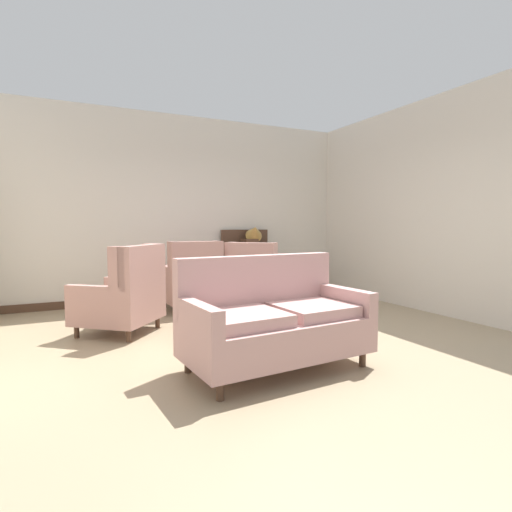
{
  "coord_description": "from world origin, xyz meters",
  "views": [
    {
      "loc": [
        -1.89,
        -3.78,
        1.25
      ],
      "look_at": [
        0.24,
        0.64,
        0.89
      ],
      "focal_mm": 28.5,
      "sensor_mm": 36.0,
      "label": 1
    }
  ],
  "objects_px": {
    "armchair_beside_settee": "(125,296)",
    "settee": "(274,322)",
    "porcelain_vase": "(237,284)",
    "coffee_table": "(240,303)",
    "side_table": "(300,291)",
    "gramophone": "(253,235)",
    "armchair_far_left": "(192,281)",
    "sideboard": "(249,268)",
    "armchair_near_sideboard": "(255,280)"
  },
  "relations": [
    {
      "from": "coffee_table",
      "to": "armchair_beside_settee",
      "type": "xyz_separation_m",
      "value": [
        -1.14,
        0.73,
        0.04
      ]
    },
    {
      "from": "settee",
      "to": "armchair_beside_settee",
      "type": "relative_size",
      "value": 1.45
    },
    {
      "from": "side_table",
      "to": "sideboard",
      "type": "xyz_separation_m",
      "value": [
        0.22,
        2.05,
        0.1
      ]
    },
    {
      "from": "settee",
      "to": "gramophone",
      "type": "distance_m",
      "value": 3.62
    },
    {
      "from": "coffee_table",
      "to": "side_table",
      "type": "height_order",
      "value": "side_table"
    },
    {
      "from": "gramophone",
      "to": "armchair_near_sideboard",
      "type": "bearing_deg",
      "value": -113.55
    },
    {
      "from": "armchair_beside_settee",
      "to": "side_table",
      "type": "xyz_separation_m",
      "value": [
        2.1,
        -0.46,
        -0.02
      ]
    },
    {
      "from": "side_table",
      "to": "settee",
      "type": "bearing_deg",
      "value": -129.48
    },
    {
      "from": "coffee_table",
      "to": "armchair_near_sideboard",
      "type": "distance_m",
      "value": 1.61
    },
    {
      "from": "armchair_near_sideboard",
      "to": "sideboard",
      "type": "xyz_separation_m",
      "value": [
        0.33,
        0.95,
        0.08
      ]
    },
    {
      "from": "side_table",
      "to": "gramophone",
      "type": "distance_m",
      "value": 2.09
    },
    {
      "from": "settee",
      "to": "armchair_near_sideboard",
      "type": "distance_m",
      "value": 2.6
    },
    {
      "from": "armchair_far_left",
      "to": "gramophone",
      "type": "relative_size",
      "value": 2.23
    },
    {
      "from": "porcelain_vase",
      "to": "side_table",
      "type": "distance_m",
      "value": 1.02
    },
    {
      "from": "armchair_near_sideboard",
      "to": "armchair_far_left",
      "type": "relative_size",
      "value": 1.08
    },
    {
      "from": "armchair_beside_settee",
      "to": "sideboard",
      "type": "xyz_separation_m",
      "value": [
        2.32,
        1.59,
        0.07
      ]
    },
    {
      "from": "gramophone",
      "to": "armchair_far_left",
      "type": "bearing_deg",
      "value": -154.57
    },
    {
      "from": "side_table",
      "to": "sideboard",
      "type": "bearing_deg",
      "value": 83.83
    },
    {
      "from": "armchair_far_left",
      "to": "side_table",
      "type": "relative_size",
      "value": 1.51
    },
    {
      "from": "armchair_near_sideboard",
      "to": "side_table",
      "type": "height_order",
      "value": "armchair_near_sideboard"
    },
    {
      "from": "porcelain_vase",
      "to": "armchair_far_left",
      "type": "distance_m",
      "value": 1.58
    },
    {
      "from": "armchair_near_sideboard",
      "to": "armchair_beside_settee",
      "type": "relative_size",
      "value": 0.98
    },
    {
      "from": "armchair_far_left",
      "to": "sideboard",
      "type": "distance_m",
      "value": 1.44
    },
    {
      "from": "armchair_beside_settee",
      "to": "armchair_far_left",
      "type": "bearing_deg",
      "value": 169.52
    },
    {
      "from": "settee",
      "to": "armchair_near_sideboard",
      "type": "relative_size",
      "value": 1.48
    },
    {
      "from": "porcelain_vase",
      "to": "gramophone",
      "type": "xyz_separation_m",
      "value": [
        1.24,
        2.19,
        0.51
      ]
    },
    {
      "from": "armchair_near_sideboard",
      "to": "armchair_beside_settee",
      "type": "height_order",
      "value": "armchair_beside_settee"
    },
    {
      "from": "settee",
      "to": "sideboard",
      "type": "xyz_separation_m",
      "value": [
        1.31,
        3.37,
        0.1
      ]
    },
    {
      "from": "sideboard",
      "to": "armchair_beside_settee",
      "type": "bearing_deg",
      "value": -145.65
    },
    {
      "from": "coffee_table",
      "to": "porcelain_vase",
      "type": "relative_size",
      "value": 3.17
    },
    {
      "from": "coffee_table",
      "to": "armchair_near_sideboard",
      "type": "height_order",
      "value": "armchair_near_sideboard"
    },
    {
      "from": "settee",
      "to": "armchair_far_left",
      "type": "xyz_separation_m",
      "value": [
        0.06,
        2.66,
        0.03
      ]
    },
    {
      "from": "settee",
      "to": "armchair_far_left",
      "type": "height_order",
      "value": "armchair_far_left"
    },
    {
      "from": "porcelain_vase",
      "to": "side_table",
      "type": "relative_size",
      "value": 0.45
    },
    {
      "from": "settee",
      "to": "armchair_near_sideboard",
      "type": "xyz_separation_m",
      "value": [
        0.98,
        2.41,
        0.02
      ]
    },
    {
      "from": "coffee_table",
      "to": "armchair_beside_settee",
      "type": "relative_size",
      "value": 0.85
    },
    {
      "from": "coffee_table",
      "to": "sideboard",
      "type": "relative_size",
      "value": 0.82
    },
    {
      "from": "coffee_table",
      "to": "porcelain_vase",
      "type": "bearing_deg",
      "value": 111.42
    },
    {
      "from": "armchair_near_sideboard",
      "to": "armchair_far_left",
      "type": "distance_m",
      "value": 0.95
    },
    {
      "from": "armchair_near_sideboard",
      "to": "coffee_table",
      "type": "bearing_deg",
      "value": 99.91
    },
    {
      "from": "porcelain_vase",
      "to": "gramophone",
      "type": "bearing_deg",
      "value": 60.39
    },
    {
      "from": "armchair_beside_settee",
      "to": "side_table",
      "type": "distance_m",
      "value": 2.15
    },
    {
      "from": "armchair_far_left",
      "to": "side_table",
      "type": "bearing_deg",
      "value": 126.58
    },
    {
      "from": "armchair_beside_settee",
      "to": "settee",
      "type": "bearing_deg",
      "value": 69.44
    },
    {
      "from": "armchair_far_left",
      "to": "sideboard",
      "type": "height_order",
      "value": "sideboard"
    },
    {
      "from": "armchair_beside_settee",
      "to": "porcelain_vase",
      "type": "bearing_deg",
      "value": 98.45
    },
    {
      "from": "settee",
      "to": "sideboard",
      "type": "distance_m",
      "value": 3.61
    },
    {
      "from": "coffee_table",
      "to": "gramophone",
      "type": "xyz_separation_m",
      "value": [
        1.22,
        2.23,
        0.71
      ]
    },
    {
      "from": "settee",
      "to": "armchair_far_left",
      "type": "bearing_deg",
      "value": 84.24
    },
    {
      "from": "armchair_beside_settee",
      "to": "sideboard",
      "type": "bearing_deg",
      "value": 164.22
    }
  ]
}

